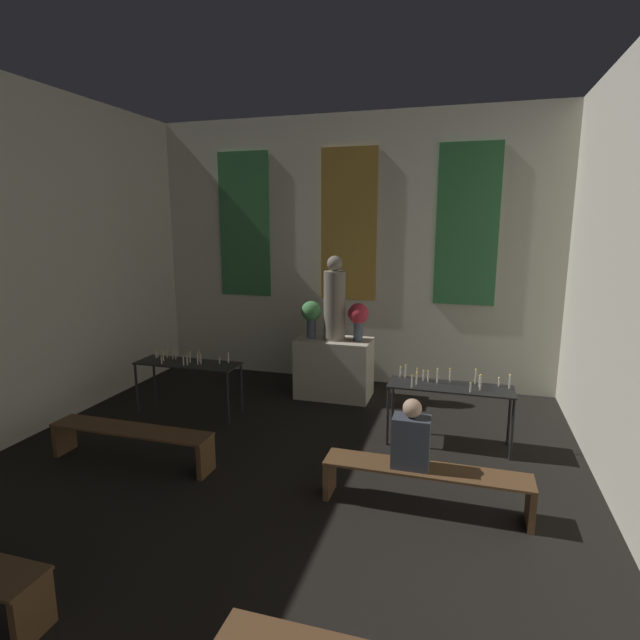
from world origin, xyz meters
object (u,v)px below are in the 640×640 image
candle_rack_right (450,392)px  pew_back_left (131,437)px  flower_vase_left (311,314)px  flower_vase_right (358,316)px  candle_rack_left (188,368)px  altar (334,368)px  person_seated (411,438)px  statue (335,302)px  pew_back_right (425,479)px

candle_rack_right → pew_back_left: size_ratio=0.77×
flower_vase_left → flower_vase_right: bearing=0.0°
candle_rack_left → altar: bearing=35.7°
flower_vase_right → candle_rack_right: size_ratio=0.39×
flower_vase_right → person_seated: (1.15, -2.87, -0.61)m
statue → flower_vase_left: statue is taller
candle_rack_right → statue: bearing=144.2°
flower_vase_right → candle_rack_left: (-2.22, -1.32, -0.64)m
altar → candle_rack_left: candle_rack_left is taller
flower_vase_right → candle_rack_right: bearing=-42.3°
pew_back_right → flower_vase_right: bearing=114.4°
pew_back_left → person_seated: bearing=-0.0°
flower_vase_left → flower_vase_right: (0.76, 0.00, 0.00)m
pew_back_right → pew_back_left: bearing=180.0°
flower_vase_left → person_seated: (1.91, -2.87, -0.61)m
candle_rack_left → candle_rack_right: 3.68m
statue → person_seated: (1.53, -2.87, -0.83)m
flower_vase_right → altar: bearing=180.0°
altar → candle_rack_left: size_ratio=0.77×
statue → flower_vase_left: bearing=180.0°
statue → person_seated: 3.35m
altar → person_seated: person_seated is taller
flower_vase_left → candle_rack_left: bearing=-137.8°
person_seated → flower_vase_left: bearing=123.7°
statue → person_seated: statue is taller
altar → flower_vase_right: bearing=0.0°
flower_vase_right → pew_back_left: (-2.06, -2.87, -1.02)m
flower_vase_left → pew_back_left: 3.31m
candle_rack_left → pew_back_right: bearing=-23.7°
flower_vase_left → candle_rack_right: 2.66m
altar → candle_rack_right: size_ratio=0.77×
candle_rack_left → person_seated: 3.71m
altar → candle_rack_left: (-1.84, -1.32, 0.22)m
candle_rack_left → pew_back_left: size_ratio=0.77×
altar → flower_vase_left: 0.94m
flower_vase_left → candle_rack_right: flower_vase_left is taller
flower_vase_right → person_seated: 3.15m
pew_back_left → person_seated: (3.21, -0.00, 0.41)m
statue → pew_back_left: statue is taller
altar → statue: bearing=0.0°
person_seated → pew_back_right: bearing=0.0°
candle_rack_left → candle_rack_right: (3.68, 0.00, 0.00)m
altar → pew_back_left: (-1.68, -2.87, -0.16)m
altar → flower_vase_left: (-0.38, 0.00, 0.86)m
altar → flower_vase_right: size_ratio=1.98×
candle_rack_right → person_seated: bearing=-101.2°
altar → statue: statue is taller
pew_back_right → person_seated: person_seated is taller
pew_back_left → pew_back_right: size_ratio=1.00×
altar → flower_vase_left: bearing=180.0°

